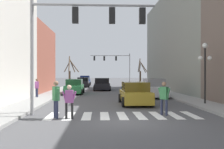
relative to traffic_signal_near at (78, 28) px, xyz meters
The scene contains 18 objects.
ground_plane 5.50m from the traffic_signal_near, 42.19° to the right, with size 240.00×240.00×0.00m, color #4C4C4F.
building_row_right 16.77m from the traffic_signal_near, 42.80° to the left, with size 6.00×38.44×12.77m.
crosswalk_stripes 5.12m from the traffic_signal_near, 10.25° to the right, with size 7.65×2.60×0.01m.
traffic_signal_near is the anchor object (origin of this frame).
traffic_signal_far 36.37m from the traffic_signal_near, 83.57° to the left, with size 7.62×0.28×6.01m.
street_lamp_right_corner 9.12m from the traffic_signal_near, 23.47° to the left, with size 0.95×0.36×4.08m.
car_parked_left_far 20.59m from the traffic_signal_near, 85.90° to the left, with size 2.18×4.44×1.58m.
car_parked_left_mid 6.81m from the traffic_signal_near, 50.23° to the left, with size 2.10×4.30×1.58m.
car_driving_away_lane 14.81m from the traffic_signal_near, 96.17° to the left, with size 1.98×4.82×1.57m.
car_parked_left_near 12.17m from the traffic_signal_near, 58.33° to the left, with size 2.00×4.78×1.71m.
car_driving_toward_lane 34.71m from the traffic_signal_near, 92.50° to the left, with size 2.04×4.67×1.78m.
car_parked_right_mid 28.88m from the traffic_signal_near, 93.00° to the left, with size 2.05×4.82×1.55m.
pedestrian_on_left_sidewalk 5.71m from the traffic_signal_near, ahead, with size 0.57×0.61×1.74m.
pedestrian_near_right_corner 10.40m from the traffic_signal_near, 115.61° to the left, with size 0.46×0.60×1.58m.
pedestrian_waiting_at_curb 3.79m from the traffic_signal_near, 132.07° to the right, with size 0.44×0.74×1.82m.
pedestrian_crossing_street 3.84m from the traffic_signal_near, 104.33° to the right, with size 0.70×0.22×1.62m.
street_tree_right_mid 31.88m from the traffic_signal_near, 75.03° to the left, with size 2.15×2.55×4.63m.
street_tree_left_near 28.65m from the traffic_signal_near, 97.14° to the left, with size 2.52×2.38×4.80m.
Camera 1 is at (-1.17, -11.73, 2.16)m, focal length 42.00 mm.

